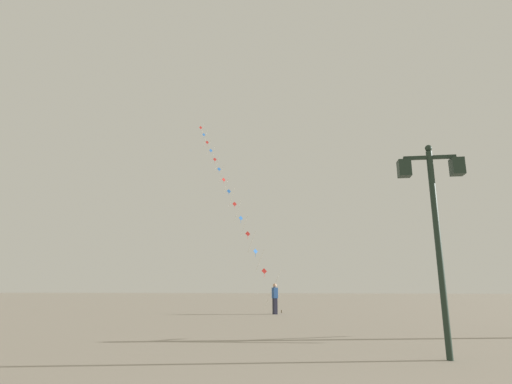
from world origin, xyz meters
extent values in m
plane|color=gray|center=(0.00, 20.00, 0.00)|extent=(160.00, 160.00, 0.00)
cylinder|color=#1E2D23|center=(2.48, 6.98, 2.32)|extent=(0.14, 0.14, 4.64)
sphere|color=#1E2D23|center=(2.48, 6.98, 4.72)|extent=(0.16, 0.16, 0.16)
cube|color=#1E2D23|center=(2.48, 6.98, 4.49)|extent=(1.19, 0.08, 0.08)
cube|color=#1E2D23|center=(1.88, 6.98, 4.24)|extent=(0.28, 0.28, 0.40)
cube|color=beige|center=(1.88, 6.98, 4.24)|extent=(0.19, 0.19, 0.30)
cube|color=#1E2D23|center=(3.07, 6.98, 4.24)|extent=(0.28, 0.28, 0.40)
cube|color=beige|center=(3.07, 6.98, 4.24)|extent=(0.19, 0.19, 0.30)
cylinder|color=brown|center=(-2.15, 22.42, 0.09)|extent=(0.06, 0.06, 0.18)
cylinder|color=silver|center=(-2.78, 23.51, 1.36)|extent=(1.29, 2.20, 2.38)
cylinder|color=silver|center=(-3.79, 25.26, 3.25)|extent=(0.78, 1.33, 1.44)
cylinder|color=silver|center=(-4.55, 26.57, 4.67)|extent=(0.78, 1.33, 1.44)
cylinder|color=silver|center=(-5.31, 27.89, 6.10)|extent=(0.78, 1.33, 1.44)
cylinder|color=silver|center=(-6.07, 29.20, 7.52)|extent=(0.78, 1.33, 1.44)
cylinder|color=silver|center=(-6.83, 30.51, 8.94)|extent=(0.78, 1.33, 1.44)
cylinder|color=silver|center=(-7.59, 31.83, 10.36)|extent=(0.78, 1.33, 1.44)
cylinder|color=silver|center=(-8.35, 33.14, 11.78)|extent=(0.78, 1.33, 1.44)
cylinder|color=silver|center=(-9.11, 34.45, 13.20)|extent=(0.78, 1.33, 1.44)
cylinder|color=silver|center=(-9.87, 35.76, 14.62)|extent=(0.78, 1.33, 1.44)
cylinder|color=silver|center=(-10.63, 37.08, 16.04)|extent=(0.78, 1.33, 1.44)
cylinder|color=silver|center=(-11.39, 38.39, 17.46)|extent=(0.78, 1.33, 1.44)
cylinder|color=silver|center=(-12.15, 39.70, 18.89)|extent=(0.78, 1.33, 1.44)
cube|color=red|center=(-3.41, 24.60, 2.54)|extent=(0.35, 0.14, 0.37)
cylinder|color=red|center=(-3.41, 24.60, 2.27)|extent=(0.03, 0.05, 0.25)
cube|color=blue|center=(-4.17, 25.92, 3.96)|extent=(0.29, 0.26, 0.37)
cylinder|color=blue|center=(-4.17, 25.92, 3.69)|extent=(0.03, 0.04, 0.25)
cube|color=red|center=(-4.93, 27.23, 5.38)|extent=(0.36, 0.13, 0.37)
cylinder|color=red|center=(-4.93, 27.23, 5.12)|extent=(0.03, 0.04, 0.25)
cube|color=blue|center=(-5.69, 28.54, 6.81)|extent=(0.30, 0.24, 0.37)
cylinder|color=blue|center=(-5.69, 28.54, 6.53)|extent=(0.03, 0.03, 0.26)
cube|color=red|center=(-6.45, 29.86, 8.23)|extent=(0.35, 0.16, 0.37)
cylinder|color=red|center=(-6.45, 29.86, 7.99)|extent=(0.02, 0.02, 0.19)
cube|color=blue|center=(-7.21, 31.17, 9.65)|extent=(0.34, 0.17, 0.37)
cylinder|color=blue|center=(-7.21, 31.17, 9.39)|extent=(0.02, 0.02, 0.23)
cube|color=red|center=(-7.97, 32.48, 11.07)|extent=(0.31, 0.23, 0.37)
cylinder|color=red|center=(-7.97, 32.48, 10.84)|extent=(0.03, 0.03, 0.18)
cube|color=blue|center=(-8.73, 33.79, 12.49)|extent=(0.33, 0.20, 0.37)
cylinder|color=blue|center=(-8.73, 33.79, 12.23)|extent=(0.03, 0.04, 0.24)
cube|color=red|center=(-9.49, 35.11, 13.91)|extent=(0.35, 0.16, 0.37)
cylinder|color=red|center=(-9.49, 35.11, 13.63)|extent=(0.03, 0.03, 0.28)
cube|color=blue|center=(-10.25, 36.42, 15.33)|extent=(0.32, 0.21, 0.37)
cylinder|color=blue|center=(-10.25, 36.42, 15.10)|extent=(0.03, 0.04, 0.19)
cube|color=red|center=(-11.01, 37.73, 16.75)|extent=(0.35, 0.15, 0.37)
cylinder|color=red|center=(-11.01, 37.73, 16.48)|extent=(0.02, 0.03, 0.27)
cube|color=blue|center=(-11.77, 39.05, 18.17)|extent=(0.32, 0.21, 0.37)
cylinder|color=blue|center=(-11.77, 39.05, 17.93)|extent=(0.03, 0.04, 0.20)
cube|color=red|center=(-12.53, 40.36, 19.60)|extent=(0.34, 0.17, 0.37)
cylinder|color=red|center=(-12.53, 40.36, 19.37)|extent=(0.03, 0.04, 0.18)
cube|color=#1E1E2D|center=(-2.44, 21.33, 0.45)|extent=(0.31, 0.36, 0.90)
cube|color=#264C8C|center=(-2.44, 21.33, 1.18)|extent=(0.38, 0.45, 0.60)
sphere|color=tan|center=(-2.44, 21.33, 1.60)|extent=(0.22, 0.22, 0.22)
cylinder|color=#264C8C|center=(-2.54, 21.53, 1.35)|extent=(0.25, 0.39, 0.50)
camera|label=1|loc=(-0.40, -2.60, 1.51)|focal=28.43mm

